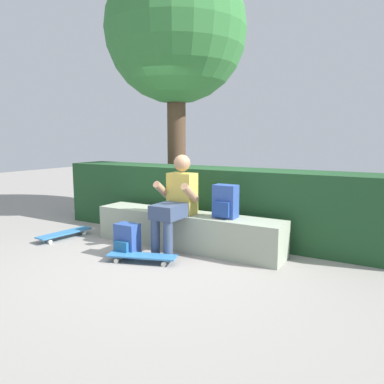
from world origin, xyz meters
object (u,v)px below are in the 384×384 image
Objects in this scene: skateboard_beside_bench at (64,233)px; backpack_on_ground at (127,241)px; bench_main at (186,230)px; skateboard_near_person at (142,256)px; backpack_on_bench at (225,202)px; person_skater at (176,200)px.

skateboard_beside_bench is 2.04× the size of backpack_on_ground.
skateboard_near_person is at bearing -99.19° from bench_main.
skateboard_near_person is 2.05× the size of backpack_on_bench.
backpack_on_bench is at bearing -0.96° from bench_main.
backpack_on_bench reaches higher than backpack_on_ground.
backpack_on_bench reaches higher than bench_main.
person_skater is 1.47× the size of skateboard_near_person.
person_skater reaches higher than skateboard_beside_bench.
person_skater is 0.61m from backpack_on_bench.
bench_main is 1.79m from skateboard_beside_bench.
backpack_on_bench is at bearing 12.41° from skateboard_beside_bench.
backpack_on_ground is (-0.98, -0.67, -0.46)m from backpack_on_bench.
skateboard_near_person is 1.17m from backpack_on_bench.
bench_main is at bearing 86.73° from person_skater.
skateboard_near_person is 0.33m from backpack_on_ground.
person_skater is 0.77m from backpack_on_ground.
bench_main is at bearing 58.33° from backpack_on_ground.
bench_main is 6.46× the size of backpack_on_ground.
backpack_on_ground is at bearing 162.93° from skateboard_near_person.
person_skater is 3.02× the size of backpack_on_bench.
backpack_on_bench is 1.27m from backpack_on_ground.
bench_main reaches higher than skateboard_beside_bench.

